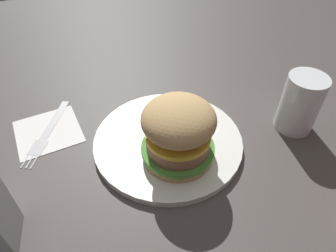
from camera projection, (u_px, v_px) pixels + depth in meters
ground_plane at (175, 136)px, 0.54m from camera, size 1.60×1.60×0.00m
plate at (168, 141)px, 0.52m from camera, size 0.25×0.25×0.01m
sandwich at (178, 131)px, 0.46m from camera, size 0.12×0.12×0.11m
fries_pile at (171, 115)px, 0.56m from camera, size 0.10×0.09×0.01m
napkin at (48, 131)px, 0.55m from camera, size 0.12×0.12×0.00m
fork at (47, 131)px, 0.55m from camera, size 0.16×0.10×0.00m
drink_glass at (299, 106)px, 0.53m from camera, size 0.07×0.07×0.11m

